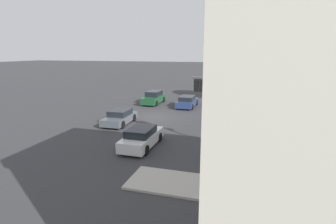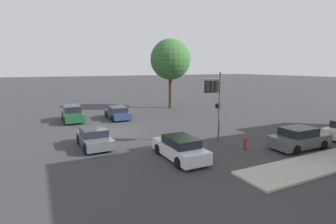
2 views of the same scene
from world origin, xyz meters
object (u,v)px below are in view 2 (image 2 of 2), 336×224
crossing_car_1 (94,138)px  crossing_car_2 (72,114)px  parked_car_0 (299,138)px  crossing_car_0 (180,148)px  street_tree (170,60)px  traffic_signal (213,92)px  fire_hydrant (245,143)px  crossing_car_3 (118,113)px

crossing_car_1 → crossing_car_2: size_ratio=0.91×
crossing_car_2 → parked_car_0: size_ratio=1.05×
crossing_car_0 → crossing_car_1: crossing_car_0 is taller
crossing_car_1 → parked_car_0: (6.96, 12.76, 0.08)m
crossing_car_0 → crossing_car_2: 15.89m
street_tree → traffic_signal: size_ratio=1.79×
traffic_signal → fire_hydrant: size_ratio=5.75×
street_tree → parked_car_0: 21.44m
crossing_car_0 → crossing_car_2: size_ratio=0.97×
street_tree → parked_car_0: bearing=-1.2°
crossing_car_3 → fire_hydrant: crossing_car_3 is taller
fire_hydrant → crossing_car_3: bearing=-162.5°
crossing_car_0 → parked_car_0: (1.93, 8.52, 0.03)m
crossing_car_1 → fire_hydrant: (5.57, 9.09, -0.15)m
crossing_car_0 → parked_car_0: 8.73m
crossing_car_2 → street_tree: bearing=105.4°
traffic_signal → parked_car_0: 6.79m
crossing_car_1 → parked_car_0: parked_car_0 is taller
crossing_car_1 → crossing_car_3: (-9.33, 4.38, 0.01)m
crossing_car_0 → crossing_car_3: size_ratio=1.00×
crossing_car_3 → traffic_signal: bearing=-162.0°
traffic_signal → crossing_car_3: size_ratio=1.18×
crossing_car_2 → crossing_car_0: bearing=17.5°
crossing_car_2 → crossing_car_1: bearing=2.5°
crossing_car_2 → parked_car_0: crossing_car_2 is taller
fire_hydrant → street_tree: bearing=168.0°
crossing_car_1 → crossing_car_2: (-10.21, -0.26, 0.13)m
crossing_car_2 → crossing_car_3: bearing=80.4°
fire_hydrant → crossing_car_0: bearing=-96.3°
traffic_signal → crossing_car_1: (-2.92, -8.26, -3.16)m
street_tree → crossing_car_1: bearing=-44.0°
street_tree → crossing_car_1: 19.90m
crossing_car_3 → crossing_car_1: bearing=155.3°
crossing_car_0 → crossing_car_2: crossing_car_2 is taller
street_tree → fire_hydrant: 20.58m
street_tree → crossing_car_2: street_tree is taller
crossing_car_0 → crossing_car_3: 14.37m
traffic_signal → fire_hydrant: bearing=-160.1°
parked_car_0 → crossing_car_0: bearing=168.9°
street_tree → traffic_signal: street_tree is taller
crossing_car_0 → fire_hydrant: crossing_car_0 is taller
traffic_signal → crossing_car_3: traffic_signal is taller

